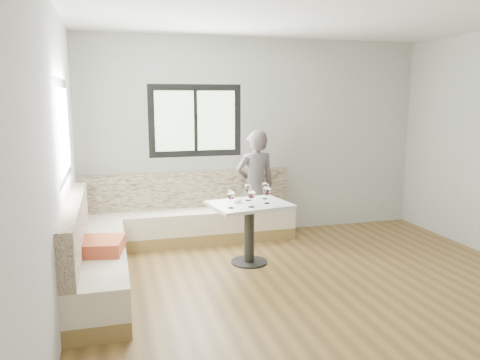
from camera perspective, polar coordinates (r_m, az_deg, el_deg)
room at (r=4.52m, az=10.46°, el=2.81°), size 5.01×5.01×2.81m
banquette at (r=5.83m, az=-10.47°, el=-6.44°), size 2.90×2.80×0.95m
table at (r=5.57m, az=1.13°, el=-4.69°), size 1.00×0.84×0.74m
person at (r=6.47m, az=1.89°, el=-0.69°), size 0.58×0.41×1.53m
olive_ramekin at (r=5.54m, az=-0.32°, el=-2.59°), size 0.10×0.10×0.04m
wine_glass_a at (r=5.25m, az=-1.09°, el=-1.89°), size 0.09×0.09×0.21m
wine_glass_b at (r=5.29m, az=1.41°, el=-1.78°), size 0.09×0.09×0.21m
wine_glass_c at (r=5.49m, az=3.30°, el=-1.37°), size 0.09×0.09×0.21m
wine_glass_d at (r=5.63m, az=0.99°, el=-1.06°), size 0.09×0.09×0.21m
wine_glass_e at (r=5.73m, az=3.11°, el=-0.89°), size 0.09×0.09×0.21m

